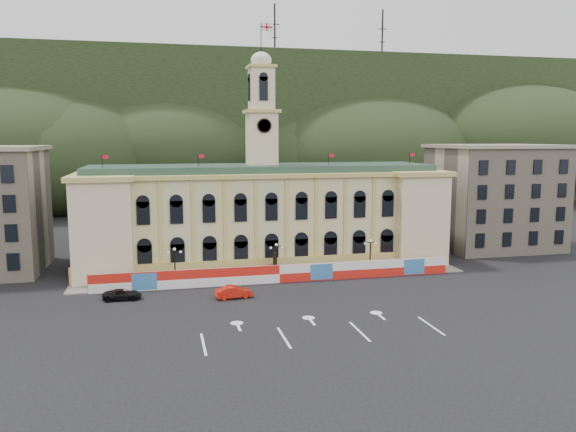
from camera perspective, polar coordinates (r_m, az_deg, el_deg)
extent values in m
plane|color=black|center=(63.77, 1.98, -10.15)|extent=(260.00, 260.00, 0.00)
cube|color=black|center=(189.20, -8.26, 8.57)|extent=(230.00, 70.00, 44.00)
cube|color=#595651|center=(176.28, 3.88, 11.28)|extent=(22.00, 8.00, 14.00)
cube|color=#595651|center=(169.77, -24.23, 9.38)|extent=(16.00, 7.00, 10.00)
cylinder|color=black|center=(179.71, -1.35, 17.65)|extent=(0.50, 0.50, 20.00)
cylinder|color=black|center=(189.78, 9.54, 17.03)|extent=(0.50, 0.50, 20.00)
cube|color=beige|center=(88.88, -2.64, -0.33)|extent=(55.00, 15.00, 14.00)
cube|color=tan|center=(82.42, -1.64, -5.09)|extent=(56.00, 0.80, 2.40)
cube|color=tan|center=(88.12, -2.67, 4.37)|extent=(56.20, 16.20, 0.60)
cube|color=#294436|center=(88.08, -2.67, 4.83)|extent=(53.00, 13.00, 1.20)
cube|color=beige|center=(86.86, -17.96, -0.91)|extent=(8.00, 17.00, 14.00)
cube|color=beige|center=(94.95, 11.57, 0.05)|extent=(8.00, 17.00, 14.00)
cube|color=beige|center=(87.95, -2.69, 7.82)|extent=(4.40, 4.40, 8.00)
cube|color=tan|center=(88.03, -2.71, 10.56)|extent=(5.20, 5.20, 0.50)
cube|color=beige|center=(88.24, -2.72, 12.70)|extent=(3.60, 3.60, 6.50)
cube|color=tan|center=(88.59, -2.74, 14.89)|extent=(4.20, 4.20, 0.40)
cylinder|color=black|center=(85.70, -2.42, 9.16)|extent=(2.20, 0.20, 2.20)
ellipsoid|color=beige|center=(88.70, -2.74, 15.47)|extent=(3.20, 3.20, 2.72)
cylinder|color=black|center=(89.17, -2.76, 17.51)|extent=(0.12, 0.12, 5.00)
cube|color=white|center=(89.65, -2.17, 18.63)|extent=(1.80, 0.04, 1.20)
cube|color=red|center=(89.62, -2.16, 18.63)|extent=(1.80, 0.02, 0.22)
cube|color=red|center=(89.62, -2.16, 18.63)|extent=(0.22, 0.02, 1.20)
cube|color=tan|center=(107.59, 20.21, 1.71)|extent=(20.00, 16.00, 18.00)
cube|color=gray|center=(107.05, 20.45, 6.67)|extent=(21.00, 17.00, 0.60)
cube|color=red|center=(77.46, -0.88, -5.90)|extent=(50.00, 0.25, 2.50)
cube|color=teal|center=(75.76, -14.38, -6.48)|extent=(3.20, 0.05, 2.20)
cube|color=teal|center=(78.76, 3.43, -5.68)|extent=(3.20, 0.05, 2.20)
cube|color=teal|center=(83.69, 12.71, -5.05)|extent=(3.20, 0.05, 2.20)
cube|color=slate|center=(80.35, -1.29, -6.25)|extent=(56.00, 5.50, 0.16)
cube|color=#595651|center=(80.39, -1.33, -5.64)|extent=(1.40, 1.40, 1.80)
cylinder|color=black|center=(80.01, -1.33, -4.46)|extent=(0.60, 0.60, 1.60)
sphere|color=black|center=(79.82, -1.34, -3.83)|extent=(0.44, 0.44, 0.44)
cylinder|color=black|center=(78.09, -11.36, -6.78)|extent=(0.44, 0.44, 0.30)
cylinder|color=black|center=(77.55, -11.41, -5.17)|extent=(0.18, 0.18, 4.80)
cube|color=black|center=(77.07, -11.46, -3.51)|extent=(1.60, 0.08, 0.08)
sphere|color=silver|center=(77.08, -12.05, -3.63)|extent=(0.36, 0.36, 0.36)
sphere|color=silver|center=(77.12, -10.86, -3.60)|extent=(0.36, 0.36, 0.36)
sphere|color=silver|center=(77.02, -11.46, -3.32)|extent=(0.40, 0.40, 0.40)
cylinder|color=black|center=(79.62, -1.18, -6.33)|extent=(0.44, 0.44, 0.30)
cylinder|color=black|center=(79.10, -1.19, -4.75)|extent=(0.18, 0.18, 4.80)
cube|color=black|center=(78.62, -1.19, -3.12)|extent=(1.60, 0.08, 0.08)
sphere|color=silver|center=(78.50, -1.76, -3.25)|extent=(0.36, 0.36, 0.36)
sphere|color=silver|center=(78.81, -0.62, -3.20)|extent=(0.36, 0.36, 0.36)
sphere|color=silver|center=(78.57, -1.19, -2.94)|extent=(0.40, 0.40, 0.40)
cylinder|color=black|center=(83.51, 8.31, -5.74)|extent=(0.44, 0.44, 0.30)
cylinder|color=black|center=(83.01, 8.34, -4.23)|extent=(0.18, 0.18, 4.80)
cube|color=black|center=(82.55, 8.38, -2.67)|extent=(1.60, 0.08, 0.08)
sphere|color=silver|center=(82.30, 7.85, -2.80)|extent=(0.36, 0.36, 0.36)
sphere|color=silver|center=(82.87, 8.89, -2.74)|extent=(0.36, 0.36, 0.36)
sphere|color=silver|center=(82.51, 8.38, -2.50)|extent=(0.40, 0.40, 0.40)
imported|color=red|center=(70.75, -5.54, -7.70)|extent=(2.69, 5.01, 1.53)
imported|color=black|center=(72.73, -16.49, -7.66)|extent=(2.57, 4.85, 1.29)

